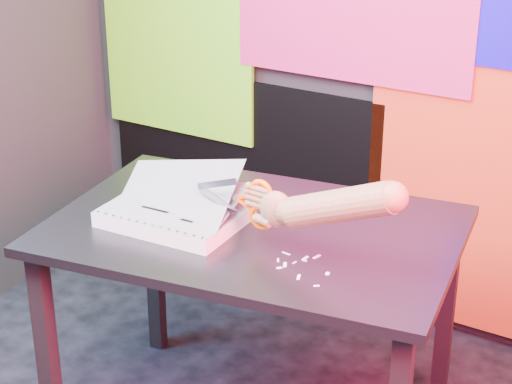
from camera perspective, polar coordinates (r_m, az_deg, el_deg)
The scene contains 7 objects.
room at distance 1.82m, azimuth -6.37°, elevation 7.76°, with size 3.01×3.01×2.71m.
backdrop at distance 3.14m, azimuth 11.41°, elevation 6.64°, with size 2.88×0.05×2.08m.
work_table at distance 2.55m, azimuth -0.15°, elevation -4.13°, with size 1.30×0.97×0.75m.
printout_stack at distance 2.53m, azimuth -5.43°, elevation -1.46°, with size 0.43×0.31×0.21m.
scissors at distance 2.34m, azimuth -0.03°, elevation -0.75°, with size 0.26×0.03×0.15m.
hand_forearm at distance 2.20m, azimuth 4.88°, elevation -0.91°, with size 0.47×0.11×0.22m.
paper_clippings at distance 2.29m, azimuth 2.97°, elevation -4.88°, with size 0.18×0.16×0.00m.
Camera 1 is at (1.08, -1.38, 1.83)m, focal length 60.00 mm.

